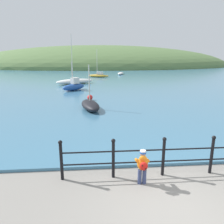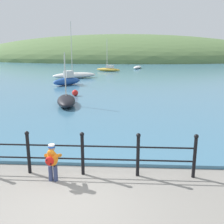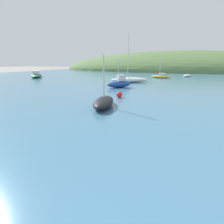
# 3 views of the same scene
# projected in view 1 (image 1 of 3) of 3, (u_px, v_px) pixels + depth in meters

# --- Properties ---
(ground_plane) EXTENTS (200.00, 200.00, 0.00)m
(ground_plane) POSITION_uv_depth(u_px,v_px,m) (174.00, 209.00, 5.10)
(ground_plane) COLOR gray
(water) EXTENTS (80.00, 60.00, 0.10)m
(water) POSITION_uv_depth(u_px,v_px,m) (105.00, 76.00, 35.93)
(water) COLOR teal
(water) RESTS_ON ground
(far_hillside) EXTENTS (81.17, 44.64, 12.73)m
(far_hillside) POSITION_uv_depth(u_px,v_px,m) (100.00, 66.00, 69.33)
(far_hillside) COLOR #567542
(far_hillside) RESTS_ON ground
(iron_railing) EXTENTS (6.03, 0.12, 1.21)m
(iron_railing) POSITION_uv_depth(u_px,v_px,m) (163.00, 155.00, 6.39)
(iron_railing) COLOR black
(iron_railing) RESTS_ON ground
(child_in_coat) EXTENTS (0.39, 0.54, 1.00)m
(child_in_coat) POSITION_uv_depth(u_px,v_px,m) (143.00, 164.00, 5.95)
(child_in_coat) COLOR navy
(child_in_coat) RESTS_ON ground
(boat_far_right) EXTENTS (2.48, 2.58, 2.78)m
(boat_far_right) POSITION_uv_depth(u_px,v_px,m) (74.00, 86.00, 21.44)
(boat_far_right) COLOR #1E4793
(boat_far_right) RESTS_ON water
(boat_nearest_quay) EXTENTS (1.72, 3.35, 0.39)m
(boat_nearest_quay) POSITION_uv_depth(u_px,v_px,m) (121.00, 73.00, 38.83)
(boat_nearest_quay) COLOR silver
(boat_nearest_quay) RESTS_ON water
(boat_far_left) EXTENTS (4.71, 3.25, 5.68)m
(boat_far_left) POSITION_uv_depth(u_px,v_px,m) (75.00, 81.00, 26.13)
(boat_far_left) COLOR silver
(boat_far_left) RESTS_ON water
(boat_red_dinghy) EXTENTS (3.49, 2.06, 4.21)m
(boat_red_dinghy) POSITION_uv_depth(u_px,v_px,m) (98.00, 75.00, 34.09)
(boat_red_dinghy) COLOR gold
(boat_red_dinghy) RESTS_ON water
(boat_green_fishing) EXTENTS (1.61, 2.99, 2.81)m
(boat_green_fishing) POSITION_uv_depth(u_px,v_px,m) (90.00, 105.00, 13.96)
(boat_green_fishing) COLOR black
(boat_green_fishing) RESTS_ON water
(mooring_buoy) EXTENTS (0.42, 0.42, 0.42)m
(mooring_buoy) POSITION_uv_depth(u_px,v_px,m) (90.00, 97.00, 16.80)
(mooring_buoy) COLOR red
(mooring_buoy) RESTS_ON water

